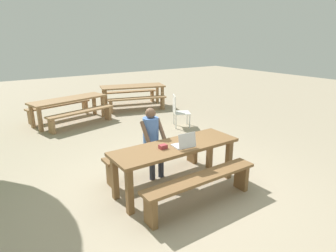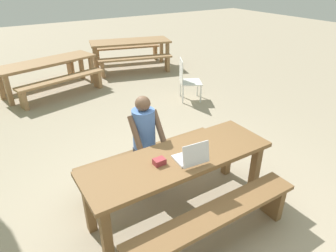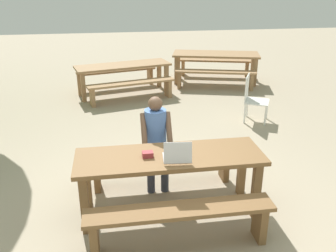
{
  "view_description": "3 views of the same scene",
  "coord_description": "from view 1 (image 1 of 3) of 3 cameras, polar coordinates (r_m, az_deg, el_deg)",
  "views": [
    {
      "loc": [
        -2.49,
        -3.45,
        2.4
      ],
      "look_at": [
        0.02,
        0.25,
        1.0
      ],
      "focal_mm": 30.63,
      "sensor_mm": 36.0,
      "label": 1
    },
    {
      "loc": [
        -1.53,
        -2.19,
        2.53
      ],
      "look_at": [
        0.02,
        0.25,
        1.0
      ],
      "focal_mm": 31.9,
      "sensor_mm": 36.0,
      "label": 2
    },
    {
      "loc": [
        -0.6,
        -3.68,
        2.64
      ],
      "look_at": [
        0.02,
        0.25,
        1.0
      ],
      "focal_mm": 39.56,
      "sensor_mm": 36.0,
      "label": 3
    }
  ],
  "objects": [
    {
      "name": "bench_near",
      "position": [
        4.28,
        6.63,
        -11.26
      ],
      "size": [
        1.92,
        0.3,
        0.47
      ],
      "color": "brown",
      "rests_on": "ground"
    },
    {
      "name": "laptop",
      "position": [
        4.46,
        3.27,
        -3.5
      ],
      "size": [
        0.32,
        0.31,
        0.25
      ],
      "rotation": [
        0.0,
        0.0,
        3.05
      ],
      "color": "silver",
      "rests_on": "picnic_table_front"
    },
    {
      "name": "picnic_table_mid",
      "position": [
        8.77,
        -19.11,
        4.55
      ],
      "size": [
        2.28,
        1.18,
        0.7
      ],
      "rotation": [
        0.0,
        0.0,
        0.24
      ],
      "color": "#9E754C",
      "rests_on": "ground"
    },
    {
      "name": "small_pouch",
      "position": [
        4.41,
        -1.0,
        -4.13
      ],
      "size": [
        0.12,
        0.09,
        0.06
      ],
      "color": "#993338",
      "rests_on": "picnic_table_front"
    },
    {
      "name": "bench_far",
      "position": [
        5.21,
        -2.58,
        -5.73
      ],
      "size": [
        1.92,
        0.3,
        0.47
      ],
      "color": "brown",
      "rests_on": "ground"
    },
    {
      "name": "plastic_chair",
      "position": [
        7.88,
        2.12,
        3.11
      ],
      "size": [
        0.59,
        0.59,
        0.89
      ],
      "rotation": [
        0.0,
        0.0,
        1.1
      ],
      "color": "white",
      "rests_on": "ground"
    },
    {
      "name": "bench_rear_north",
      "position": [
        10.9,
        -7.7,
        6.37
      ],
      "size": [
        1.98,
        0.8,
        0.46
      ],
      "rotation": [
        0.0,
        0.0,
        -0.26
      ],
      "color": "#9E754C",
      "rests_on": "ground"
    },
    {
      "name": "person_seated",
      "position": [
        5.0,
        -3.17,
        -2.28
      ],
      "size": [
        0.39,
        0.4,
        1.24
      ],
      "color": "#333847",
      "rests_on": "ground"
    },
    {
      "name": "ground_plane",
      "position": [
        4.89,
        1.5,
        -12.06
      ],
      "size": [
        30.0,
        30.0,
        0.0
      ],
      "primitive_type": "plane",
      "color": "tan"
    },
    {
      "name": "picnic_table_rear",
      "position": [
        10.22,
        -7.02,
        7.41
      ],
      "size": [
        2.32,
        1.36,
        0.76
      ],
      "rotation": [
        0.0,
        0.0,
        -0.26
      ],
      "color": "#9E754C",
      "rests_on": "ground"
    },
    {
      "name": "bench_mid_south",
      "position": [
        8.3,
        -16.84,
        2.23
      ],
      "size": [
        1.98,
        0.76,
        0.44
      ],
      "rotation": [
        0.0,
        0.0,
        0.24
      ],
      "color": "#9E754C",
      "rests_on": "ground"
    },
    {
      "name": "picnic_table_front",
      "position": [
        4.61,
        1.57,
        -5.13
      ],
      "size": [
        2.13,
        0.69,
        0.75
      ],
      "color": "brown",
      "rests_on": "ground"
    },
    {
      "name": "bench_rear_south",
      "position": [
        9.66,
        -6.13,
        5.0
      ],
      "size": [
        1.98,
        0.8,
        0.46
      ],
      "rotation": [
        0.0,
        0.0,
        -0.26
      ],
      "color": "#9E754C",
      "rests_on": "ground"
    },
    {
      "name": "bench_mid_north",
      "position": [
        9.36,
        -20.82,
        3.5
      ],
      "size": [
        1.98,
        0.76,
        0.44
      ],
      "rotation": [
        0.0,
        0.0,
        0.24
      ],
      "color": "#9E754C",
      "rests_on": "ground"
    }
  ]
}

